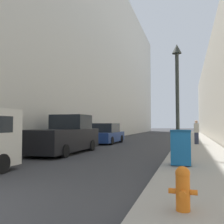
% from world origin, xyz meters
% --- Properties ---
extents(sidewalk_right, '(3.06, 60.00, 0.12)m').
position_xyz_m(sidewalk_right, '(5.06, 18.00, 0.06)').
color(sidewalk_right, '#9E998E').
rests_on(sidewalk_right, ground).
extents(building_left_glass, '(12.00, 60.00, 20.65)m').
position_xyz_m(building_left_glass, '(-10.01, 26.00, 10.33)').
color(building_left_glass, beige).
rests_on(building_left_glass, ground).
extents(fire_hydrant, '(0.48, 0.36, 0.75)m').
position_xyz_m(fire_hydrant, '(4.39, 1.28, 0.52)').
color(fire_hydrant, orange).
rests_on(fire_hydrant, sidewalk_right).
extents(trash_bin, '(0.70, 0.71, 1.27)m').
position_xyz_m(trash_bin, '(4.23, 6.15, 0.77)').
color(trash_bin, '#19609E').
rests_on(trash_bin, sidewalk_right).
extents(lamppost, '(0.45, 0.45, 5.31)m').
position_xyz_m(lamppost, '(4.02, 9.00, 3.27)').
color(lamppost, '#2D332D').
rests_on(lamppost, sidewalk_right).
extents(pickup_truck, '(2.23, 5.51, 2.14)m').
position_xyz_m(pickup_truck, '(-2.13, 9.40, 0.91)').
color(pickup_truck, black).
rests_on(pickup_truck, ground).
extents(parked_sedan_near, '(1.97, 4.76, 1.67)m').
position_xyz_m(parked_sedan_near, '(-2.09, 16.73, 0.76)').
color(parked_sedan_near, navy).
rests_on(parked_sedan_near, ground).
extents(pedestrian_on_sidewalk, '(0.36, 0.23, 1.76)m').
position_xyz_m(pedestrian_on_sidewalk, '(5.05, 16.41, 1.01)').
color(pedestrian_on_sidewalk, '#2D3347').
rests_on(pedestrian_on_sidewalk, sidewalk_right).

